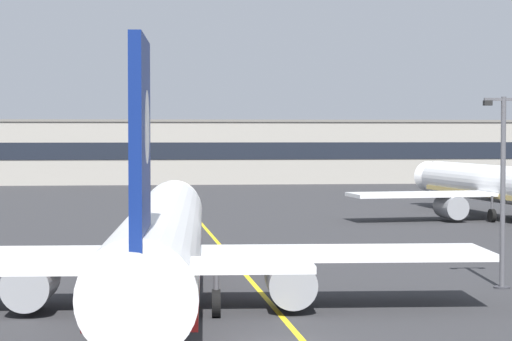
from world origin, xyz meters
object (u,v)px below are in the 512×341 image
at_px(airliner_foreground, 162,241).
at_px(airliner_background, 508,186).
at_px(apron_lamp_post, 503,188).
at_px(safety_cone_by_nose_gear, 166,264).

bearing_deg(airliner_foreground, airliner_background, 53.84).
height_order(airliner_background, apron_lamp_post, airliner_background).
relative_size(airliner_foreground, safety_cone_by_nose_gear, 75.47).
height_order(apron_lamp_post, safety_cone_by_nose_gear, apron_lamp_post).
bearing_deg(airliner_foreground, safety_cone_by_nose_gear, 88.69).
bearing_deg(safety_cone_by_nose_gear, apron_lamp_post, -29.17).
height_order(airliner_foreground, apron_lamp_post, airliner_foreground).
distance_m(airliner_foreground, apron_lamp_post, 19.53).
distance_m(airliner_background, apron_lamp_post, 44.27).
bearing_deg(safety_cone_by_nose_gear, airliner_background, 42.82).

